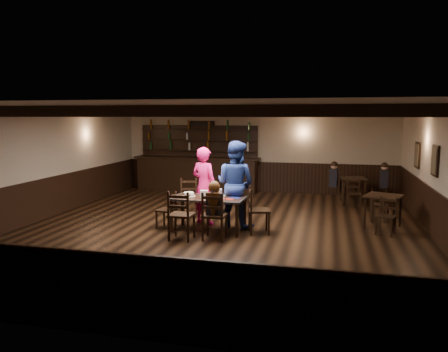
% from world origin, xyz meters
% --- Properties ---
extents(ground, '(10.00, 10.00, 0.00)m').
position_xyz_m(ground, '(0.00, 0.00, 0.00)').
color(ground, black).
rests_on(ground, ground).
extents(room_shell, '(9.02, 10.02, 2.71)m').
position_xyz_m(room_shell, '(0.01, 0.04, 1.75)').
color(room_shell, '#BFB59E').
rests_on(room_shell, ground).
extents(dining_table, '(1.64, 0.88, 0.75)m').
position_xyz_m(dining_table, '(-0.23, -0.25, 0.67)').
color(dining_table, black).
rests_on(dining_table, ground).
extents(chair_near_left, '(0.48, 0.46, 1.03)m').
position_xyz_m(chair_near_left, '(-0.58, -1.11, 0.60)').
color(chair_near_left, black).
rests_on(chair_near_left, ground).
extents(chair_near_right, '(0.47, 0.45, 1.00)m').
position_xyz_m(chair_near_right, '(0.08, -0.95, 0.59)').
color(chair_near_right, black).
rests_on(chair_near_right, ground).
extents(chair_end_left, '(0.43, 0.44, 0.83)m').
position_xyz_m(chair_end_left, '(-1.15, -0.24, 0.48)').
color(chair_end_left, black).
rests_on(chair_end_left, ground).
extents(chair_end_right, '(0.55, 0.57, 1.01)m').
position_xyz_m(chair_end_right, '(0.80, -0.20, 0.59)').
color(chair_end_right, black).
rests_on(chair_end_right, ground).
extents(chair_far_pushed, '(0.53, 0.51, 0.96)m').
position_xyz_m(chair_far_pushed, '(-1.11, 1.06, 0.56)').
color(chair_far_pushed, black).
rests_on(chair_far_pushed, ground).
extents(woman_pink, '(0.77, 0.64, 1.81)m').
position_xyz_m(woman_pink, '(-0.49, 0.36, 0.91)').
color(woman_pink, '#DF1E90').
rests_on(woman_pink, ground).
extents(man_blue, '(1.15, 1.03, 1.97)m').
position_xyz_m(man_blue, '(0.27, 0.28, 0.98)').
color(man_blue, navy).
rests_on(man_blue, ground).
extents(seated_person, '(0.32, 0.48, 0.78)m').
position_xyz_m(seated_person, '(0.08, -0.88, 0.81)').
color(seated_person, black).
rests_on(seated_person, ground).
extents(cake, '(0.29, 0.29, 0.09)m').
position_xyz_m(cake, '(-0.68, -0.21, 0.79)').
color(cake, white).
rests_on(cake, dining_table).
extents(plate_stack_a, '(0.17, 0.17, 0.16)m').
position_xyz_m(plate_stack_a, '(-0.32, -0.28, 0.83)').
color(plate_stack_a, white).
rests_on(plate_stack_a, dining_table).
extents(plate_stack_b, '(0.17, 0.17, 0.20)m').
position_xyz_m(plate_stack_b, '(-0.01, -0.21, 0.85)').
color(plate_stack_b, white).
rests_on(plate_stack_b, dining_table).
extents(tea_light, '(0.05, 0.05, 0.06)m').
position_xyz_m(tea_light, '(-0.21, -0.13, 0.78)').
color(tea_light, '#A5A8AD').
rests_on(tea_light, dining_table).
extents(salt_shaker, '(0.04, 0.04, 0.09)m').
position_xyz_m(salt_shaker, '(0.17, -0.38, 0.80)').
color(salt_shaker, silver).
rests_on(salt_shaker, dining_table).
extents(pepper_shaker, '(0.03, 0.03, 0.08)m').
position_xyz_m(pepper_shaker, '(0.18, -0.37, 0.79)').
color(pepper_shaker, '#A5A8AD').
rests_on(pepper_shaker, dining_table).
extents(drink_glass, '(0.07, 0.07, 0.12)m').
position_xyz_m(drink_glass, '(0.02, -0.15, 0.81)').
color(drink_glass, silver).
rests_on(drink_glass, dining_table).
extents(menu_red, '(0.27, 0.20, 0.00)m').
position_xyz_m(menu_red, '(0.22, -0.33, 0.75)').
color(menu_red, maroon).
rests_on(menu_red, dining_table).
extents(menu_blue, '(0.33, 0.30, 0.00)m').
position_xyz_m(menu_blue, '(0.36, -0.15, 0.75)').
color(menu_blue, '#101650').
rests_on(menu_blue, dining_table).
extents(bar_counter, '(4.25, 0.70, 2.20)m').
position_xyz_m(bar_counter, '(-2.00, 4.72, 0.73)').
color(bar_counter, black).
rests_on(bar_counter, ground).
extents(back_table_a, '(0.97, 0.97, 0.75)m').
position_xyz_m(back_table_a, '(3.55, 0.95, 0.64)').
color(back_table_a, black).
rests_on(back_table_a, ground).
extents(back_table_b, '(0.79, 0.79, 0.75)m').
position_xyz_m(back_table_b, '(3.02, 3.70, 0.64)').
color(back_table_b, black).
rests_on(back_table_b, ground).
extents(bg_patron_left, '(0.26, 0.38, 0.74)m').
position_xyz_m(bg_patron_left, '(2.48, 3.69, 0.84)').
color(bg_patron_left, black).
rests_on(bg_patron_left, ground).
extents(bg_patron_right, '(0.24, 0.37, 0.73)m').
position_xyz_m(bg_patron_right, '(3.89, 3.85, 0.83)').
color(bg_patron_right, black).
rests_on(bg_patron_right, ground).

